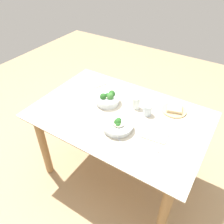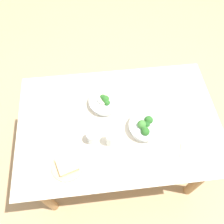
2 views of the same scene
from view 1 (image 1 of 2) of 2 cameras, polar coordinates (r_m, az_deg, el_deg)
ground_plane at (r=2.34m, az=1.48°, el=-14.74°), size 6.00×6.00×0.00m
dining_table at (r=1.88m, az=1.78°, el=-3.29°), size 1.37×0.91×0.74m
broccoli_bowl_far at (r=1.90m, az=-1.10°, el=3.37°), size 0.22×0.22×0.10m
broccoli_bowl_near at (r=1.65m, az=1.45°, el=-3.42°), size 0.23×0.23×0.09m
bread_side_plate at (r=1.89m, az=15.44°, el=0.60°), size 0.20×0.20×0.04m
water_glass_center at (r=1.79m, az=8.96°, el=0.52°), size 0.07×0.07×0.09m
water_glass_side at (r=1.84m, az=6.10°, el=2.34°), size 0.07×0.07×0.10m
fork_by_far_bowl at (r=1.57m, az=11.65°, el=-8.84°), size 0.05×0.09×0.00m
fork_by_near_bowl at (r=2.08m, az=-1.15°, el=5.61°), size 0.03×0.10×0.00m
table_knife_left at (r=1.55m, az=2.96°, el=-8.64°), size 0.17×0.12×0.00m
table_knife_right at (r=1.89m, az=-10.34°, el=0.97°), size 0.18×0.02×0.00m
napkin_folded_upper at (r=1.65m, az=10.86°, el=-5.52°), size 0.20×0.16×0.01m
napkin_folded_lower at (r=2.19m, az=-4.01°, el=7.48°), size 0.20×0.18×0.01m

